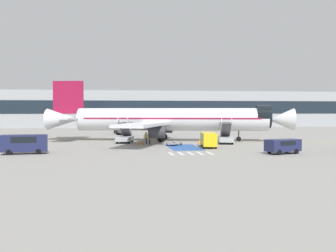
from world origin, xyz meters
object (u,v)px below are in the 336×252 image
at_px(ground_crew_1, 150,138).
at_px(service_van_0, 209,139).
at_px(traffic_cone_1, 143,143).
at_px(traffic_cone_2, 138,143).
at_px(baggage_cart, 174,144).
at_px(traffic_cone_0, 199,141).
at_px(service_van_1, 24,143).
at_px(service_van_3, 283,145).
at_px(boarding_stairs_forward, 226,137).
at_px(airliner, 168,119).
at_px(boarding_stairs_aft, 125,137).
at_px(fuel_tanker, 121,126).
at_px(ground_crew_0, 146,137).
at_px(terminal_building, 187,109).

bearing_deg(ground_crew_1, service_van_0, 68.91).
distance_m(traffic_cone_1, traffic_cone_2, 1.07).
xyz_separation_m(service_van_0, baggage_cart, (-4.32, 4.16, -1.01)).
bearing_deg(traffic_cone_1, traffic_cone_0, 3.37).
bearing_deg(service_van_1, baggage_cart, 109.17).
distance_m(service_van_3, baggage_cart, 17.65).
bearing_deg(traffic_cone_2, boarding_stairs_forward, 0.90).
distance_m(ground_crew_1, traffic_cone_2, 2.07).
height_order(airliner, service_van_3, airliner).
relative_size(boarding_stairs_aft, baggage_cart, 1.86).
bearing_deg(fuel_tanker, service_van_3, -72.36).
bearing_deg(traffic_cone_1, service_van_0, -36.61).
bearing_deg(traffic_cone_2, fuel_tanker, 94.13).
height_order(service_van_1, baggage_cart, service_van_1).
bearing_deg(service_van_3, fuel_tanker, 4.59).
relative_size(boarding_stairs_forward, traffic_cone_1, 10.68).
height_order(fuel_tanker, ground_crew_0, fuel_tanker).
height_order(service_van_0, traffic_cone_0, service_van_0).
bearing_deg(fuel_tanker, traffic_cone_1, -89.33).
distance_m(traffic_cone_2, terminal_building, 72.09).
xyz_separation_m(ground_crew_0, traffic_cone_1, (-0.55, -1.19, -0.83)).
height_order(boarding_stairs_forward, traffic_cone_0, boarding_stairs_forward).
height_order(boarding_stairs_forward, ground_crew_1, boarding_stairs_forward).
height_order(ground_crew_0, traffic_cone_2, ground_crew_0).
height_order(ground_crew_0, traffic_cone_0, ground_crew_0).
xyz_separation_m(service_van_1, traffic_cone_0, (24.29, 12.45, -1.09)).
xyz_separation_m(boarding_stairs_forward, boarding_stairs_aft, (-15.89, 3.55, -0.00)).
bearing_deg(boarding_stairs_aft, airliner, 33.88).
height_order(airliner, boarding_stairs_forward, airliner).
bearing_deg(service_van_0, service_van_1, 20.52).
relative_size(airliner, service_van_1, 7.71).
xyz_separation_m(boarding_stairs_forward, service_van_3, (2.62, -15.56, 0.06)).
relative_size(service_van_3, baggage_cart, 1.57).
bearing_deg(airliner, boarding_stairs_aft, -56.12).
bearing_deg(boarding_stairs_forward, service_van_3, -67.84).
xyz_separation_m(boarding_stairs_aft, terminal_building, (22.29, 65.15, 4.82)).
bearing_deg(traffic_cone_0, terminal_building, 81.22).
height_order(ground_crew_1, terminal_building, terminal_building).
distance_m(fuel_tanker, traffic_cone_1, 28.50).
height_order(boarding_stairs_forward, baggage_cart, boarding_stairs_forward).
height_order(boarding_stairs_forward, service_van_0, boarding_stairs_forward).
relative_size(ground_crew_1, traffic_cone_2, 3.19).
bearing_deg(service_van_1, traffic_cone_0, 110.57).
height_order(airliner, traffic_cone_0, airliner).
bearing_deg(baggage_cart, service_van_3, -12.28).
relative_size(service_van_0, service_van_3, 1.24).
relative_size(airliner, boarding_stairs_forward, 7.68).
distance_m(service_van_0, traffic_cone_0, 7.17).
bearing_deg(traffic_cone_1, ground_crew_0, 65.02).
bearing_deg(ground_crew_1, terminal_building, -176.39).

